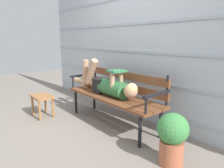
# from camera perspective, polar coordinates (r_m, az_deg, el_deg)

# --- Properties ---
(ground_plane) EXTENTS (12.00, 12.00, 0.00)m
(ground_plane) POSITION_cam_1_polar(r_m,az_deg,el_deg) (3.16, -1.93, -11.47)
(ground_plane) COLOR gray
(house_siding) EXTENTS (5.46, 0.08, 2.59)m
(house_siding) POSITION_cam_1_polar(r_m,az_deg,el_deg) (3.34, 7.36, 12.57)
(house_siding) COLOR #B2BCC6
(house_siding) RESTS_ON ground
(park_bench) EXTENTS (1.73, 0.52, 0.83)m
(park_bench) POSITION_cam_1_polar(r_m,az_deg,el_deg) (3.12, 1.01, -2.42)
(park_bench) COLOR brown
(park_bench) RESTS_ON ground
(reclining_person) EXTENTS (1.68, 0.25, 0.53)m
(reclining_person) POSITION_cam_1_polar(r_m,az_deg,el_deg) (3.14, -1.40, -0.17)
(reclining_person) COLOR #33703D
(footstool) EXTENTS (0.41, 0.28, 0.36)m
(footstool) POSITION_cam_1_polar(r_m,az_deg,el_deg) (3.63, -18.73, -4.21)
(footstool) COLOR #9E6638
(footstool) RESTS_ON ground
(potted_plant) EXTENTS (0.32, 0.32, 0.55)m
(potted_plant) POSITION_cam_1_polar(r_m,az_deg,el_deg) (2.23, 16.32, -13.77)
(potted_plant) COLOR #AD5B3D
(potted_plant) RESTS_ON ground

